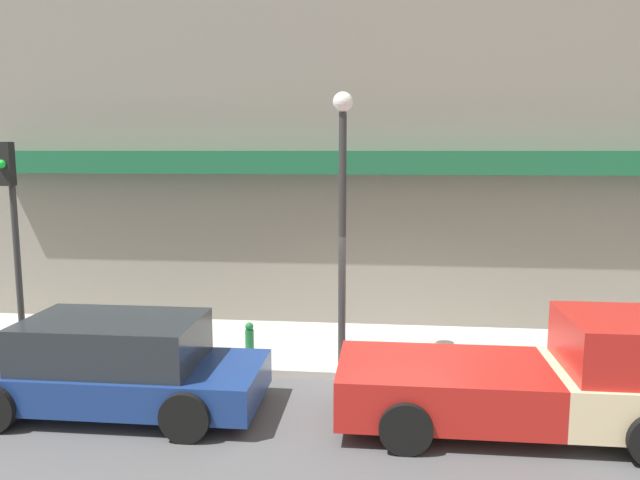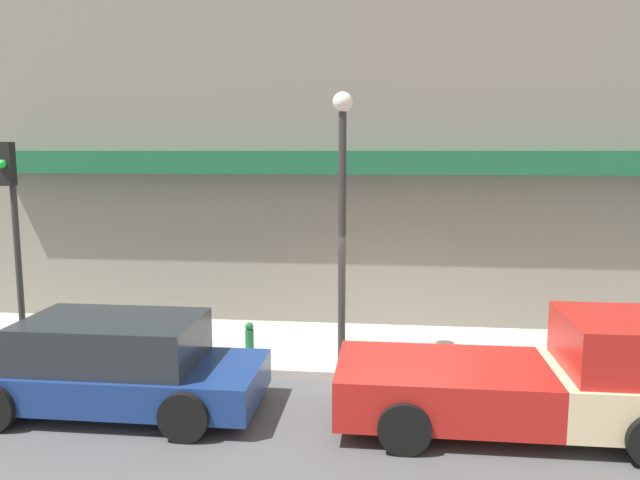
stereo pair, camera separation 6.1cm
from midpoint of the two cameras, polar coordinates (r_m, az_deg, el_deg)
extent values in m
plane|color=#4C4C4F|center=(11.37, 7.05, -12.75)|extent=(80.00, 80.00, 0.00)
cube|color=#B7B2A8|center=(12.86, 6.98, -9.93)|extent=(36.00, 3.21, 0.13)
cube|color=gray|center=(15.33, 7.16, 9.63)|extent=(19.80, 3.00, 8.90)
cube|color=#195B38|center=(13.53, 7.21, 7.04)|extent=(18.22, 0.60, 0.50)
cube|color=beige|center=(10.19, 26.16, -12.55)|extent=(2.06, 1.92, 0.71)
cube|color=#B21E19|center=(9.96, 26.44, -8.52)|extent=(1.75, 1.77, 0.78)
cube|color=#B21E19|center=(9.64, 11.25, -13.03)|extent=(3.08, 1.92, 0.71)
cylinder|color=black|center=(11.13, 24.65, -11.94)|extent=(0.73, 0.22, 0.73)
cylinder|color=black|center=(10.58, 7.65, -12.29)|extent=(0.73, 0.22, 0.73)
cylinder|color=black|center=(8.81, 7.92, -16.67)|extent=(0.73, 0.22, 0.73)
cube|color=navy|center=(10.52, -18.11, -12.01)|extent=(4.64, 1.86, 0.55)
cube|color=#23282D|center=(10.32, -18.27, -8.73)|extent=(2.69, 1.67, 0.71)
cylinder|color=black|center=(10.91, -8.98, -11.67)|extent=(0.73, 0.22, 0.73)
cylinder|color=black|center=(9.26, -12.12, -15.49)|extent=(0.73, 0.22, 0.73)
cylinder|color=black|center=(11.97, -22.60, -10.40)|extent=(0.73, 0.22, 0.73)
cylinder|color=#196633|center=(12.32, -6.32, -9.24)|extent=(0.17, 0.17, 0.48)
sphere|color=#196633|center=(12.24, -6.34, -7.85)|extent=(0.16, 0.16, 0.16)
cylinder|color=#2D2D2D|center=(11.34, 2.18, -0.07)|extent=(0.14, 0.14, 4.59)
sphere|color=silver|center=(11.25, 2.25, 12.50)|extent=(0.36, 0.36, 0.36)
cylinder|color=#2D2D2D|center=(13.17, -25.81, -0.86)|extent=(0.12, 0.12, 4.08)
cube|color=black|center=(12.90, -26.65, 6.24)|extent=(0.28, 0.20, 0.80)
sphere|color=green|center=(12.80, -26.94, 6.21)|extent=(0.16, 0.16, 0.16)
camera|label=1|loc=(0.03, -89.86, 0.02)|focal=35.00mm
camera|label=2|loc=(0.03, 90.14, -0.02)|focal=35.00mm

